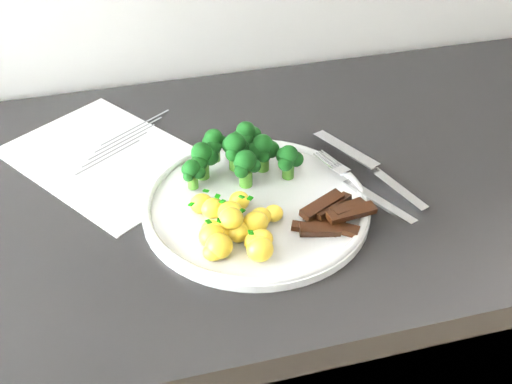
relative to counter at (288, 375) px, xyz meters
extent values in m
cube|color=black|center=(0.00, 0.01, 0.00)|extent=(2.50, 0.62, 0.94)
cube|color=white|center=(-0.26, 0.10, 0.47)|extent=(0.34, 0.36, 0.00)
cube|color=slate|center=(-0.21, 0.18, 0.47)|extent=(0.12, 0.08, 0.00)
cube|color=slate|center=(-0.22, 0.16, 0.47)|extent=(0.11, 0.08, 0.00)
cube|color=slate|center=(-0.23, 0.14, 0.47)|extent=(0.11, 0.07, 0.00)
cube|color=slate|center=(-0.25, 0.12, 0.47)|extent=(0.10, 0.07, 0.00)
cube|color=slate|center=(-0.26, 0.11, 0.47)|extent=(0.10, 0.07, 0.00)
cylinder|color=white|center=(-0.08, -0.06, 0.47)|extent=(0.30, 0.30, 0.01)
torus|color=white|center=(-0.08, -0.06, 0.48)|extent=(0.30, 0.30, 0.01)
cylinder|color=#33671A|center=(-0.09, 0.01, 0.50)|extent=(0.02, 0.02, 0.03)
sphere|color=black|center=(-0.08, 0.01, 0.52)|extent=(0.02, 0.02, 0.02)
sphere|color=black|center=(-0.09, 0.02, 0.52)|extent=(0.02, 0.02, 0.02)
sphere|color=black|center=(-0.10, 0.00, 0.52)|extent=(0.02, 0.02, 0.02)
sphere|color=black|center=(-0.09, 0.01, 0.53)|extent=(0.03, 0.03, 0.03)
cylinder|color=#33671A|center=(-0.05, 0.01, 0.49)|extent=(0.02, 0.02, 0.03)
sphere|color=black|center=(-0.04, 0.01, 0.51)|extent=(0.02, 0.02, 0.02)
sphere|color=black|center=(-0.05, 0.02, 0.51)|extent=(0.02, 0.02, 0.02)
sphere|color=black|center=(-0.06, 0.00, 0.51)|extent=(0.03, 0.03, 0.03)
sphere|color=black|center=(-0.05, 0.00, 0.51)|extent=(0.02, 0.02, 0.02)
sphere|color=black|center=(-0.05, 0.01, 0.52)|extent=(0.03, 0.03, 0.03)
cylinder|color=#33671A|center=(-0.13, 0.01, 0.49)|extent=(0.02, 0.02, 0.02)
sphere|color=black|center=(-0.12, 0.01, 0.51)|extent=(0.02, 0.02, 0.02)
sphere|color=black|center=(-0.14, 0.02, 0.51)|extent=(0.02, 0.02, 0.02)
sphere|color=black|center=(-0.14, 0.00, 0.51)|extent=(0.02, 0.02, 0.02)
sphere|color=black|center=(-0.13, 0.01, 0.52)|extent=(0.03, 0.03, 0.03)
cylinder|color=#33671A|center=(-0.07, 0.04, 0.50)|extent=(0.02, 0.02, 0.02)
sphere|color=black|center=(-0.06, 0.04, 0.52)|extent=(0.02, 0.02, 0.02)
sphere|color=black|center=(-0.07, 0.05, 0.52)|extent=(0.02, 0.02, 0.02)
sphere|color=black|center=(-0.08, 0.03, 0.52)|extent=(0.02, 0.02, 0.02)
sphere|color=black|center=(-0.07, 0.03, 0.52)|extent=(0.02, 0.02, 0.02)
sphere|color=black|center=(-0.07, 0.04, 0.53)|extent=(0.03, 0.03, 0.03)
cylinder|color=#33671A|center=(-0.11, 0.03, 0.50)|extent=(0.02, 0.02, 0.02)
sphere|color=black|center=(-0.10, 0.03, 0.52)|extent=(0.02, 0.02, 0.02)
sphere|color=black|center=(-0.12, 0.04, 0.52)|extent=(0.02, 0.02, 0.02)
sphere|color=black|center=(-0.12, 0.02, 0.52)|extent=(0.02, 0.02, 0.02)
sphere|color=black|center=(-0.11, 0.03, 0.53)|extent=(0.03, 0.03, 0.03)
cylinder|color=#33671A|center=(-0.02, -0.02, 0.49)|extent=(0.02, 0.02, 0.02)
sphere|color=black|center=(-0.01, -0.02, 0.51)|extent=(0.02, 0.02, 0.02)
sphere|color=black|center=(-0.02, -0.01, 0.51)|extent=(0.02, 0.02, 0.02)
sphere|color=black|center=(-0.03, -0.03, 0.51)|extent=(0.02, 0.02, 0.02)
sphere|color=black|center=(-0.02, -0.02, 0.52)|extent=(0.03, 0.03, 0.03)
cylinder|color=#33671A|center=(-0.15, -0.01, 0.49)|extent=(0.01, 0.01, 0.02)
sphere|color=black|center=(-0.14, -0.01, 0.51)|extent=(0.02, 0.02, 0.02)
sphere|color=black|center=(-0.16, 0.00, 0.51)|extent=(0.02, 0.02, 0.02)
sphere|color=black|center=(-0.16, -0.02, 0.50)|extent=(0.01, 0.01, 0.01)
sphere|color=black|center=(-0.15, -0.01, 0.51)|extent=(0.02, 0.02, 0.02)
cylinder|color=#33671A|center=(-0.08, -0.02, 0.49)|extent=(0.02, 0.02, 0.02)
sphere|color=black|center=(-0.07, -0.02, 0.51)|extent=(0.02, 0.02, 0.02)
sphere|color=black|center=(-0.08, -0.01, 0.51)|extent=(0.02, 0.02, 0.02)
sphere|color=black|center=(-0.09, -0.03, 0.51)|extent=(0.02, 0.02, 0.02)
sphere|color=black|center=(-0.08, -0.02, 0.52)|extent=(0.03, 0.03, 0.03)
ellipsoid|color=gold|center=(-0.11, -0.12, 0.49)|extent=(0.03, 0.02, 0.02)
ellipsoid|color=gold|center=(-0.15, -0.11, 0.49)|extent=(0.03, 0.02, 0.02)
ellipsoid|color=gold|center=(-0.15, -0.15, 0.49)|extent=(0.03, 0.03, 0.03)
ellipsoid|color=gold|center=(-0.10, -0.17, 0.49)|extent=(0.03, 0.03, 0.03)
ellipsoid|color=gold|center=(-0.14, -0.12, 0.49)|extent=(0.03, 0.03, 0.02)
ellipsoid|color=gold|center=(-0.10, -0.07, 0.49)|extent=(0.03, 0.02, 0.03)
ellipsoid|color=gold|center=(-0.08, -0.11, 0.49)|extent=(0.03, 0.03, 0.02)
ellipsoid|color=gold|center=(-0.12, -0.13, 0.49)|extent=(0.03, 0.02, 0.02)
ellipsoid|color=gold|center=(-0.12, -0.09, 0.49)|extent=(0.03, 0.03, 0.03)
ellipsoid|color=gold|center=(-0.12, -0.12, 0.51)|extent=(0.03, 0.03, 0.03)
ellipsoid|color=gold|center=(-0.14, -0.07, 0.49)|extent=(0.03, 0.03, 0.03)
ellipsoid|color=gold|center=(-0.15, -0.06, 0.49)|extent=(0.03, 0.03, 0.03)
ellipsoid|color=gold|center=(-0.09, -0.11, 0.49)|extent=(0.03, 0.02, 0.02)
ellipsoid|color=gold|center=(-0.09, -0.15, 0.49)|extent=(0.03, 0.03, 0.03)
ellipsoid|color=gold|center=(-0.06, -0.10, 0.49)|extent=(0.03, 0.02, 0.02)
ellipsoid|color=gold|center=(-0.10, -0.15, 0.49)|extent=(0.03, 0.03, 0.02)
ellipsoid|color=gold|center=(-0.09, -0.12, 0.49)|extent=(0.03, 0.03, 0.03)
ellipsoid|color=gold|center=(-0.15, -0.15, 0.49)|extent=(0.03, 0.02, 0.02)
ellipsoid|color=gold|center=(-0.15, -0.13, 0.49)|extent=(0.03, 0.03, 0.03)
cube|color=#0A6403|center=(-0.11, -0.15, 0.51)|extent=(0.01, 0.01, 0.00)
cube|color=#0A6403|center=(-0.09, -0.10, 0.52)|extent=(0.01, 0.01, 0.00)
cube|color=#0A6403|center=(-0.11, -0.11, 0.51)|extent=(0.01, 0.01, 0.00)
cube|color=#0A6403|center=(-0.13, -0.07, 0.51)|extent=(0.01, 0.01, 0.00)
cube|color=#0A6403|center=(-0.14, -0.12, 0.51)|extent=(0.01, 0.01, 0.00)
cube|color=#0A6403|center=(-0.13, -0.11, 0.51)|extent=(0.01, 0.01, 0.00)
cube|color=#0A6403|center=(-0.15, -0.13, 0.52)|extent=(0.01, 0.01, 0.00)
cube|color=#0A6403|center=(-0.13, -0.08, 0.51)|extent=(0.01, 0.01, 0.00)
cube|color=#0A6403|center=(-0.12, -0.12, 0.51)|extent=(0.01, 0.01, 0.00)
cube|color=#0A6403|center=(-0.13, -0.12, 0.51)|extent=(0.01, 0.01, 0.00)
cube|color=#0A6403|center=(-0.10, -0.08, 0.51)|extent=(0.01, 0.01, 0.00)
cube|color=#0A6403|center=(-0.13, -0.12, 0.52)|extent=(0.01, 0.01, 0.00)
cube|color=#0A6403|center=(-0.14, -0.07, 0.52)|extent=(0.01, 0.01, 0.00)
cube|color=#0A6403|center=(-0.17, -0.09, 0.52)|extent=(0.01, 0.01, 0.00)
cube|color=black|center=(-0.02, -0.14, 0.49)|extent=(0.05, 0.03, 0.02)
cube|color=black|center=(-0.02, -0.14, 0.48)|extent=(0.06, 0.04, 0.01)
cube|color=black|center=(0.01, -0.11, 0.48)|extent=(0.06, 0.05, 0.01)
cube|color=black|center=(0.00, -0.12, 0.49)|extent=(0.06, 0.03, 0.01)
cube|color=black|center=(0.00, -0.14, 0.49)|extent=(0.07, 0.05, 0.01)
cube|color=black|center=(0.00, -0.11, 0.50)|extent=(0.07, 0.04, 0.01)
cube|color=black|center=(0.03, -0.13, 0.50)|extent=(0.07, 0.03, 0.01)
cube|color=black|center=(0.01, -0.11, 0.49)|extent=(0.06, 0.05, 0.01)
cube|color=black|center=(0.03, -0.12, 0.50)|extent=(0.05, 0.03, 0.01)
cube|color=silver|center=(0.08, -0.11, 0.49)|extent=(0.05, 0.13, 0.02)
cube|color=silver|center=(0.05, -0.03, 0.49)|extent=(0.03, 0.03, 0.01)
cylinder|color=silver|center=(0.05, -0.01, 0.49)|extent=(0.02, 0.04, 0.00)
cylinder|color=silver|center=(0.04, -0.01, 0.49)|extent=(0.02, 0.04, 0.00)
cylinder|color=silver|center=(0.04, -0.01, 0.49)|extent=(0.02, 0.04, 0.00)
cylinder|color=silver|center=(0.03, -0.01, 0.49)|extent=(0.02, 0.04, 0.00)
cube|color=silver|center=(0.08, 0.02, 0.49)|extent=(0.06, 0.12, 0.01)
cube|color=silver|center=(0.12, -0.08, 0.48)|extent=(0.05, 0.10, 0.02)
camera|label=1|loc=(-0.25, -0.71, 1.02)|focal=45.79mm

